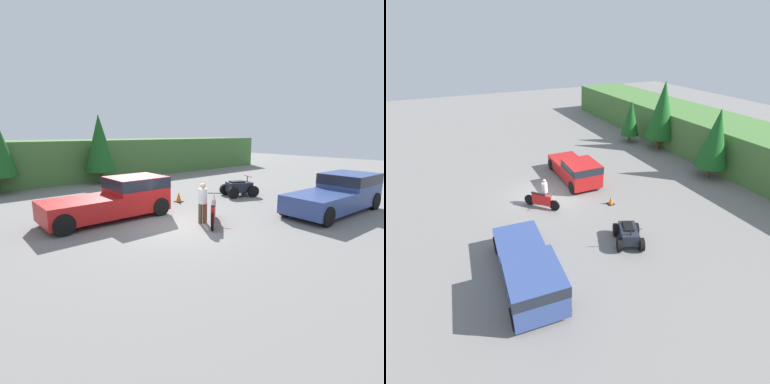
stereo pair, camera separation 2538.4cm
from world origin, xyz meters
TOP-DOWN VIEW (x-y plane):
  - ground_plane at (0.00, 0.00)m, footprint 80.00×80.00m
  - hillside_backdrop at (0.00, 16.00)m, footprint 44.00×6.00m
  - tree_left at (-7.18, 11.22)m, footprint 1.77×1.77m
  - tree_mid_left at (-4.40, 12.61)m, footprint 2.68×2.68m
  - tree_mid_right at (2.33, 11.99)m, footprint 2.27×2.27m
  - pickup_truck_red at (-1.22, 2.68)m, footprint 5.51×2.35m
  - pickup_truck_second at (7.44, -3.47)m, footprint 5.87×2.59m
  - dirt_bike at (1.31, -0.85)m, footprint 1.89×1.72m
  - quad_atv at (6.54, 2.07)m, footprint 2.37×2.01m
  - rider_person at (1.01, -0.52)m, footprint 0.49×0.49m
  - traffic_cone at (2.77, 3.26)m, footprint 0.42×0.42m

SIDE VIEW (x-z plane):
  - ground_plane at x=0.00m, z-range 0.00..0.00m
  - traffic_cone at x=2.77m, z-range -0.02..0.53m
  - dirt_bike at x=1.31m, z-range -0.09..1.07m
  - quad_atv at x=6.54m, z-range -0.12..1.10m
  - rider_person at x=1.01m, z-range 0.07..1.81m
  - pickup_truck_red at x=-1.22m, z-range 0.06..1.85m
  - pickup_truck_second at x=7.44m, z-range 0.06..1.85m
  - hillside_backdrop at x=0.00m, z-range 0.00..3.20m
  - tree_left at x=-7.18m, z-range 0.35..4.37m
  - tree_mid_right at x=2.33m, z-range 0.45..5.61m
  - tree_mid_left at x=-4.40m, z-range 0.54..6.62m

